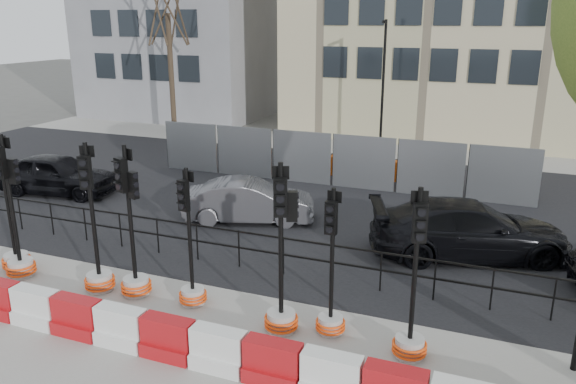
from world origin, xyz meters
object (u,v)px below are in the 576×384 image
at_px(traffic_signal_a, 13,243).
at_px(car_a, 57,174).
at_px(traffic_signal_d, 134,261).
at_px(car_c, 469,229).
at_px(traffic_signal_h, 411,325).

xyz_separation_m(traffic_signal_a, car_a, (-3.68, 5.41, 0.01)).
distance_m(traffic_signal_a, car_a, 6.55).
xyz_separation_m(traffic_signal_d, car_c, (6.81, 5.07, -0.09)).
bearing_deg(traffic_signal_h, car_a, 137.88).
distance_m(traffic_signal_h, car_a, 14.63).
relative_size(traffic_signal_a, traffic_signal_d, 1.00).
xyz_separation_m(traffic_signal_a, traffic_signal_h, (9.82, -0.22, -0.04)).
relative_size(car_a, car_c, 0.81).
bearing_deg(traffic_signal_a, car_a, 112.17).
bearing_deg(traffic_signal_d, traffic_signal_a, -161.58).
bearing_deg(car_c, car_a, 68.91).
distance_m(traffic_signal_h, car_c, 5.29).
height_order(traffic_signal_d, car_a, traffic_signal_d).
height_order(traffic_signal_a, car_a, traffic_signal_a).
xyz_separation_m(traffic_signal_h, car_a, (-13.50, 5.63, 0.05)).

